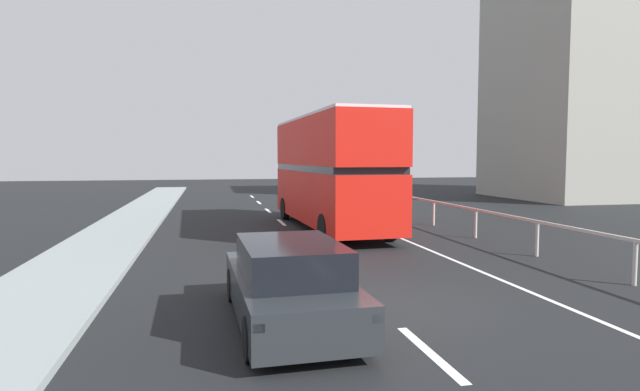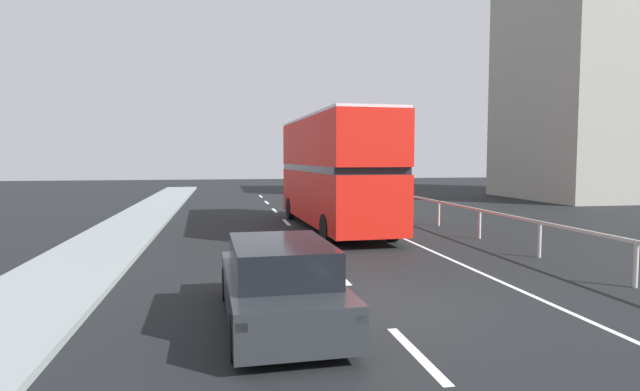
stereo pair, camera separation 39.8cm
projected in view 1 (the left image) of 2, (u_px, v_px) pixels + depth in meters
ground_plane at (375, 308)px, 9.97m from camera, size 74.47×120.00×0.10m
near_sidewalk_kerb at (6, 324)px, 8.60m from camera, size 2.64×80.00×0.14m
lane_paint_markings at (359, 236)px, 18.82m from camera, size 3.65×46.00×0.01m
bridge_side_railing at (453, 209)px, 19.97m from camera, size 0.10×42.00×1.05m
distant_building_block at (635, 77)px, 37.06m from camera, size 19.18×10.64×17.24m
double_decker_bus_red at (330, 169)px, 20.52m from camera, size 2.88×10.19×4.46m
hatchback_car_near at (289, 284)px, 8.85m from camera, size 1.96×4.61×1.44m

